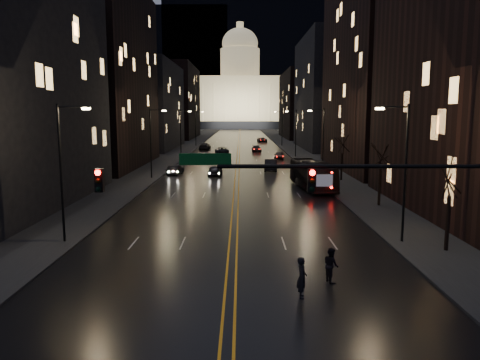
{
  "coord_description": "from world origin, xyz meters",
  "views": [
    {
      "loc": [
        0.5,
        -19.58,
        8.43
      ],
      "look_at": [
        0.45,
        10.81,
        4.06
      ],
      "focal_mm": 35.0,
      "sensor_mm": 36.0,
      "label": 1
    }
  ],
  "objects_px": {
    "bus": "(312,175)",
    "pedestrian_b": "(331,265)",
    "oncoming_car_a": "(215,171)",
    "traffic_signal": "(368,192)",
    "receding_car_a": "(271,165)",
    "pedestrian_a": "(302,278)",
    "oncoming_car_b": "(175,170)"
  },
  "relations": [
    {
      "from": "traffic_signal",
      "to": "bus",
      "type": "height_order",
      "value": "traffic_signal"
    },
    {
      "from": "bus",
      "to": "receding_car_a",
      "type": "relative_size",
      "value": 2.19
    },
    {
      "from": "oncoming_car_a",
      "to": "bus",
      "type": "bearing_deg",
      "value": 140.43
    },
    {
      "from": "bus",
      "to": "pedestrian_b",
      "type": "distance_m",
      "value": 29.44
    },
    {
      "from": "traffic_signal",
      "to": "pedestrian_a",
      "type": "height_order",
      "value": "traffic_signal"
    },
    {
      "from": "bus",
      "to": "oncoming_car_b",
      "type": "relative_size",
      "value": 2.75
    },
    {
      "from": "bus",
      "to": "oncoming_car_a",
      "type": "relative_size",
      "value": 2.57
    },
    {
      "from": "bus",
      "to": "oncoming_car_b",
      "type": "height_order",
      "value": "bus"
    },
    {
      "from": "bus",
      "to": "oncoming_car_a",
      "type": "xyz_separation_m",
      "value": [
        -11.45,
        10.35,
        -0.82
      ]
    },
    {
      "from": "oncoming_car_b",
      "to": "pedestrian_b",
      "type": "distance_m",
      "value": 43.12
    },
    {
      "from": "receding_car_a",
      "to": "pedestrian_a",
      "type": "relative_size",
      "value": 2.66
    },
    {
      "from": "oncoming_car_b",
      "to": "pedestrian_a",
      "type": "relative_size",
      "value": 2.12
    },
    {
      "from": "bus",
      "to": "pedestrian_b",
      "type": "xyz_separation_m",
      "value": [
        -3.47,
        -29.23,
        -0.69
      ]
    },
    {
      "from": "traffic_signal",
      "to": "oncoming_car_b",
      "type": "height_order",
      "value": "traffic_signal"
    },
    {
      "from": "bus",
      "to": "pedestrian_a",
      "type": "xyz_separation_m",
      "value": [
        -5.2,
        -31.29,
        -0.6
      ]
    },
    {
      "from": "traffic_signal",
      "to": "receding_car_a",
      "type": "distance_m",
      "value": 48.64
    },
    {
      "from": "traffic_signal",
      "to": "receding_car_a",
      "type": "bearing_deg",
      "value": 91.2
    },
    {
      "from": "oncoming_car_b",
      "to": "pedestrian_b",
      "type": "xyz_separation_m",
      "value": [
        13.53,
        -40.94,
        0.21
      ]
    },
    {
      "from": "receding_car_a",
      "to": "oncoming_car_b",
      "type": "bearing_deg",
      "value": -157.26
    },
    {
      "from": "bus",
      "to": "receding_car_a",
      "type": "bearing_deg",
      "value": 96.02
    },
    {
      "from": "oncoming_car_b",
      "to": "pedestrian_b",
      "type": "relative_size",
      "value": 2.32
    },
    {
      "from": "oncoming_car_b",
      "to": "pedestrian_a",
      "type": "bearing_deg",
      "value": 113.23
    },
    {
      "from": "traffic_signal",
      "to": "pedestrian_b",
      "type": "xyz_separation_m",
      "value": [
        -0.87,
        3.0,
        -4.22
      ]
    },
    {
      "from": "oncoming_car_a",
      "to": "receding_car_a",
      "type": "bearing_deg",
      "value": -140.68
    },
    {
      "from": "oncoming_car_a",
      "to": "pedestrian_a",
      "type": "xyz_separation_m",
      "value": [
        6.24,
        -41.64,
        0.22
      ]
    },
    {
      "from": "traffic_signal",
      "to": "receding_car_a",
      "type": "xyz_separation_m",
      "value": [
        -1.01,
        48.44,
        -4.25
      ]
    },
    {
      "from": "bus",
      "to": "oncoming_car_b",
      "type": "xyz_separation_m",
      "value": [
        -17.0,
        11.71,
        -0.9
      ]
    },
    {
      "from": "bus",
      "to": "oncoming_car_a",
      "type": "height_order",
      "value": "bus"
    },
    {
      "from": "oncoming_car_a",
      "to": "pedestrian_a",
      "type": "distance_m",
      "value": 42.11
    },
    {
      "from": "traffic_signal",
      "to": "bus",
      "type": "xyz_separation_m",
      "value": [
        2.59,
        32.23,
        -3.53
      ]
    },
    {
      "from": "oncoming_car_a",
      "to": "oncoming_car_b",
      "type": "xyz_separation_m",
      "value": [
        -5.55,
        1.36,
        -0.07
      ]
    },
    {
      "from": "pedestrian_a",
      "to": "pedestrian_b",
      "type": "relative_size",
      "value": 1.09
    }
  ]
}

